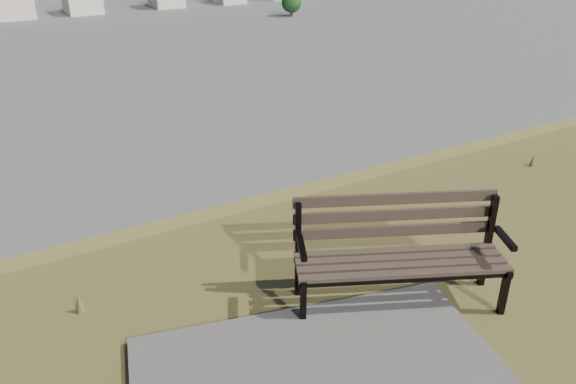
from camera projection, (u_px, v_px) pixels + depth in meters
park_bench at (399, 247)px, 5.01m from camera, size 1.93×1.32×0.97m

